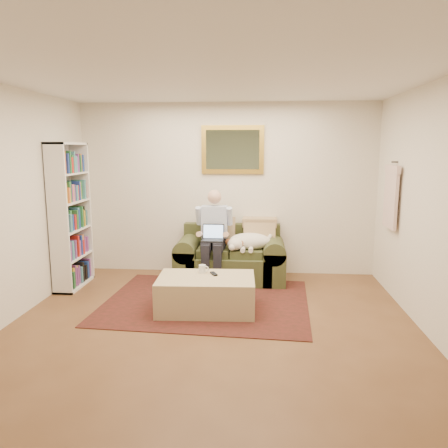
# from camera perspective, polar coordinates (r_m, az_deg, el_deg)

# --- Properties ---
(room_shell) EXTENTS (4.51, 5.00, 2.61)m
(room_shell) POSITION_cam_1_polar(r_m,az_deg,el_deg) (4.58, -1.63, 2.05)
(room_shell) COLOR brown
(room_shell) RESTS_ON ground
(rug) EXTENTS (2.65, 2.17, 0.01)m
(rug) POSITION_cam_1_polar(r_m,az_deg,el_deg) (5.63, -2.29, -10.06)
(rug) COLOR black
(rug) RESTS_ON room_shell
(sofa) EXTENTS (1.58, 0.80, 0.95)m
(sofa) POSITION_cam_1_polar(r_m,az_deg,el_deg) (6.45, 0.86, -4.95)
(sofa) COLOR #464F2A
(sofa) RESTS_ON room_shell
(seated_man) EXTENTS (0.52, 0.74, 1.33)m
(seated_man) POSITION_cam_1_polar(r_m,az_deg,el_deg) (6.24, -1.40, -1.76)
(seated_man) COLOR #8C9ED8
(seated_man) RESTS_ON sofa
(laptop) EXTENTS (0.31, 0.24, 0.22)m
(laptop) POSITION_cam_1_polar(r_m,az_deg,el_deg) (6.17, -1.46, -1.58)
(laptop) COLOR black
(laptop) RESTS_ON seated_man
(sleeping_dog) EXTENTS (0.65, 0.41, 0.24)m
(sleeping_dog) POSITION_cam_1_polar(r_m,az_deg,el_deg) (6.28, 3.41, -2.26)
(sleeping_dog) COLOR white
(sleeping_dog) RESTS_ON sofa
(ottoman) EXTENTS (1.17, 0.77, 0.41)m
(ottoman) POSITION_cam_1_polar(r_m,az_deg,el_deg) (5.28, -2.34, -9.10)
(ottoman) COLOR tan
(ottoman) RESTS_ON room_shell
(coffee_mug) EXTENTS (0.08, 0.08, 0.10)m
(coffee_mug) POSITION_cam_1_polar(r_m,az_deg,el_deg) (5.37, -2.86, -5.87)
(coffee_mug) COLOR white
(coffee_mug) RESTS_ON ottoman
(tv_remote) EXTENTS (0.11, 0.16, 0.02)m
(tv_remote) POSITION_cam_1_polar(r_m,az_deg,el_deg) (5.31, -1.35, -6.52)
(tv_remote) COLOR black
(tv_remote) RESTS_ON ottoman
(bookshelf) EXTENTS (0.28, 0.80, 2.00)m
(bookshelf) POSITION_cam_1_polar(r_m,az_deg,el_deg) (6.38, -19.43, 0.99)
(bookshelf) COLOR white
(bookshelf) RESTS_ON room_shell
(wall_mirror) EXTENTS (0.94, 0.04, 0.72)m
(wall_mirror) POSITION_cam_1_polar(r_m,az_deg,el_deg) (6.64, 1.13, 9.68)
(wall_mirror) COLOR gold
(wall_mirror) RESTS_ON room_shell
(hanging_shirt) EXTENTS (0.06, 0.52, 0.90)m
(hanging_shirt) POSITION_cam_1_polar(r_m,az_deg,el_deg) (6.02, 21.00, 3.77)
(hanging_shirt) COLOR beige
(hanging_shirt) RESTS_ON room_shell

